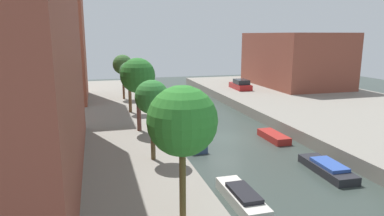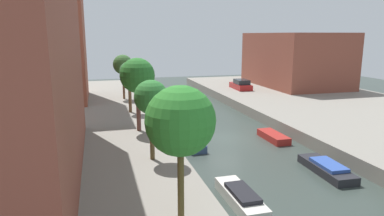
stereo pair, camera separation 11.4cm
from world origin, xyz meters
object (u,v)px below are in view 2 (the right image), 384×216
low_block_right (295,59)px  moored_boat_left_4 (153,103)px  street_tree_4 (123,65)px  parked_car (241,85)px  street_tree_2 (137,76)px  apartment_tower_far (34,15)px  moored_boat_left_1 (241,197)px  moored_boat_right_1 (327,168)px  moored_boat_left_2 (192,143)px  moored_boat_right_2 (273,137)px  street_tree_3 (129,72)px  street_tree_0 (180,122)px  moored_boat_left_3 (165,119)px  street_tree_1 (151,98)px

low_block_right → moored_boat_left_4: (-21.69, -4.82, -4.41)m
street_tree_4 → parked_car: bearing=11.0°
street_tree_2 → moored_boat_left_4: (3.29, 13.86, -4.88)m
apartment_tower_far → moored_boat_left_1: bearing=-64.5°
moored_boat_right_1 → parked_car: bearing=77.8°
moored_boat_left_2 → moored_boat_right_2: bearing=0.8°
moored_boat_right_1 → moored_boat_left_1: bearing=-161.1°
parked_car → moored_boat_left_1: parked_car is taller
street_tree_4 → parked_car: street_tree_4 is taller
moored_boat_right_2 → street_tree_3: bearing=139.8°
street_tree_0 → moored_boat_right_1: (10.27, 4.60, -4.76)m
street_tree_4 → moored_boat_left_2: 17.36m
moored_boat_left_3 → moored_boat_right_1: bearing=-64.3°
moored_boat_left_2 → street_tree_1: bearing=-130.3°
low_block_right → moored_boat_right_1: low_block_right is taller
street_tree_2 → parked_car: size_ratio=1.27×
street_tree_4 → moored_boat_left_3: (3.17, -8.49, -4.51)m
street_tree_1 → parked_car: size_ratio=1.08×
street_tree_2 → moored_boat_left_1: bearing=-72.4°
low_block_right → moored_boat_left_3: low_block_right is taller
street_tree_2 → moored_boat_left_3: size_ratio=1.29×
apartment_tower_far → low_block_right: bearing=6.0°
low_block_right → street_tree_0: bearing=-127.6°
apartment_tower_far → street_tree_4: size_ratio=3.67×
street_tree_0 → parked_car: (15.97, 30.96, -3.52)m
moored_boat_left_2 → moored_boat_right_2: 6.79m
moored_boat_left_2 → street_tree_4: bearing=102.7°
street_tree_0 → moored_boat_left_4: size_ratio=1.70×
moored_boat_left_4 → street_tree_2: bearing=-103.3°
moored_boat_left_3 → moored_boat_right_2: bearing=-46.7°
street_tree_2 → street_tree_3: bearing=90.0°
street_tree_4 → moored_boat_left_3: 10.12m
moored_boat_left_1 → moored_boat_left_2: moored_boat_left_1 is taller
moored_boat_left_4 → low_block_right: bearing=12.5°
moored_boat_right_1 → moored_boat_right_2: (0.19, 7.01, -0.04)m
street_tree_1 → moored_boat_left_2: 7.16m
street_tree_1 → moored_boat_left_3: street_tree_1 is taller
street_tree_1 → parked_car: bearing=56.1°
apartment_tower_far → moored_boat_left_4: size_ratio=5.81×
apartment_tower_far → street_tree_0: apartment_tower_far is taller
moored_boat_left_3 → moored_boat_left_4: size_ratio=1.36×
street_tree_1 → moored_boat_right_1: size_ratio=1.08×
street_tree_0 → moored_boat_left_2: street_tree_0 is taller
street_tree_4 → street_tree_3: bearing=-90.0°
street_tree_0 → street_tree_3: bearing=90.0°
street_tree_2 → moored_boat_right_1: street_tree_2 is taller
low_block_right → moored_boat_left_4: low_block_right is taller
moored_boat_left_1 → moored_boat_left_3: size_ratio=0.98×
low_block_right → street_tree_2: 31.19m
moored_boat_left_1 → street_tree_3: bearing=101.3°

